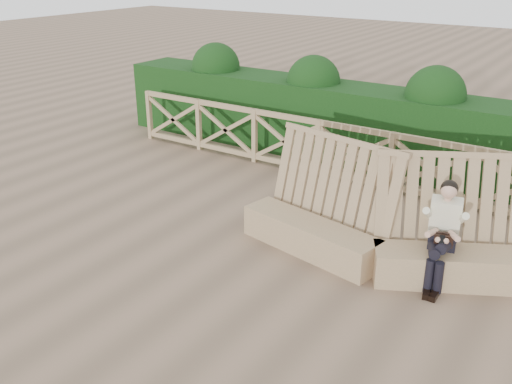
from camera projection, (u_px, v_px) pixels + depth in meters
The scene contains 5 objects.
ground at pixel (242, 262), 7.83m from camera, with size 60.00×60.00×0.00m, color brown.
bench at pixel (383, 237), 7.65m from camera, with size 4.10×1.67×1.59m.
woman at pixel (443, 230), 7.11m from camera, with size 0.45×0.84×1.36m.
guardrail at pixel (353, 155), 10.30m from camera, with size 10.10×0.09×1.10m.
hedge at pixel (379, 129), 11.14m from camera, with size 12.00×1.20×1.50m, color black.
Camera 1 is at (3.96, -5.59, 3.92)m, focal length 40.00 mm.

